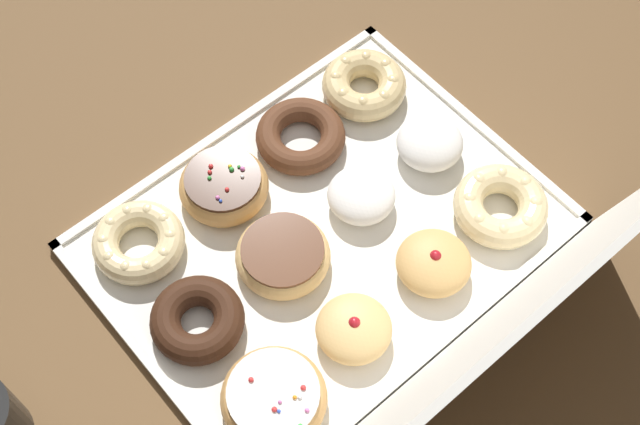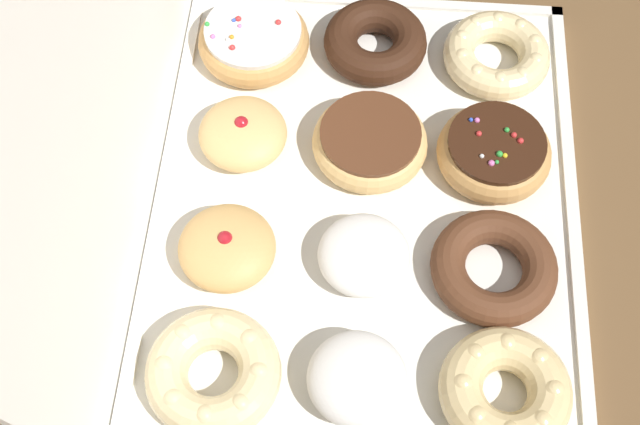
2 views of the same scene
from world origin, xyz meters
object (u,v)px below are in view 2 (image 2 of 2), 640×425
Objects in this scene: chocolate_frosted_donut_6 at (370,142)px; cruller_donut_8 at (213,372)px; cruller_donut_0 at (505,390)px; jelly_filled_donut_9 at (227,248)px; powdered_filled_donut_4 at (359,379)px; chocolate_cake_ring_donut_1 at (494,268)px; sprinkle_donut_11 at (254,40)px; donut_box at (366,208)px; cruller_donut_3 at (497,55)px; sprinkle_donut_2 at (494,152)px; powdered_filled_donut_5 at (362,255)px; jelly_filled_donut_10 at (243,134)px; chocolate_cake_ring_donut_7 at (371,42)px.

cruller_donut_8 reaches higher than chocolate_frosted_donut_6.
jelly_filled_donut_9 reaches higher than cruller_donut_0.
cruller_donut_0 is 0.99× the size of chocolate_frosted_donut_6.
jelly_filled_donut_9 is at bearing 1.46° from cruller_donut_8.
jelly_filled_donut_9 is at bearing 47.82° from powdered_filled_donut_4.
cruller_donut_0 is at bearing -89.45° from cruller_donut_8.
cruller_donut_0 reaches higher than chocolate_cake_ring_donut_1.
cruller_donut_8 is 0.37m from sprinkle_donut_11.
donut_box is 4.75× the size of cruller_donut_3.
sprinkle_donut_2 is 1.33× the size of powdered_filled_donut_5.
jelly_filled_donut_10 is (0.06, 0.13, 0.03)m from donut_box.
chocolate_cake_ring_donut_7 reaches higher than cruller_donut_3.
cruller_donut_3 is (0.13, -0.01, -0.00)m from sprinkle_donut_2.
powdered_filled_donut_5 is 0.13m from chocolate_frosted_donut_6.
chocolate_frosted_donut_6 and chocolate_cake_ring_donut_7 have the same top height.
chocolate_frosted_donut_6 is (-0.12, 0.13, 0.00)m from cruller_donut_3.
sprinkle_donut_2 reaches higher than cruller_donut_8.
chocolate_cake_ring_donut_1 is 1.06× the size of chocolate_cake_ring_donut_7.
sprinkle_donut_2 is 1.02× the size of chocolate_cake_ring_donut_7.
sprinkle_donut_2 is 0.25m from jelly_filled_donut_10.
powdered_filled_donut_4 is 0.78× the size of chocolate_cake_ring_donut_7.
cruller_donut_3 is 0.26m from sprinkle_donut_11.
cruller_donut_0 is 0.28m from jelly_filled_donut_9.
chocolate_cake_ring_donut_7 is (0.19, 0.00, 0.02)m from donut_box.
donut_box is at bearing -179.72° from chocolate_frosted_donut_6.
cruller_donut_8 reaches higher than chocolate_cake_ring_donut_7.
jelly_filled_donut_10 is at bearing 0.20° from jelly_filled_donut_9.
sprinkle_donut_2 is at bearing -90.97° from jelly_filled_donut_10.
jelly_filled_donut_9 is at bearing 90.99° from powdered_filled_donut_5.
chocolate_cake_ring_donut_7 reaches higher than chocolate_cake_ring_donut_1.
chocolate_frosted_donut_6 is 1.04× the size of chocolate_cake_ring_donut_7.
jelly_filled_donut_9 is (-0.26, 0.12, 0.00)m from chocolate_cake_ring_donut_7.
powdered_filled_donut_5 is (-0.12, 0.12, -0.00)m from sprinkle_donut_2.
chocolate_cake_ring_donut_7 is at bearing 0.60° from powdered_filled_donut_5.
chocolate_frosted_donut_6 is at bearing -89.58° from jelly_filled_donut_10.
powdered_filled_donut_5 is 0.96× the size of jelly_filled_donut_10.
sprinkle_donut_2 is 1.31× the size of powdered_filled_donut_4.
chocolate_frosted_donut_6 is 0.18m from jelly_filled_donut_9.
powdered_filled_donut_4 is 0.17m from jelly_filled_donut_9.
powdered_filled_donut_4 reaches higher than donut_box.
powdered_filled_donut_4 is 0.28m from jelly_filled_donut_10.
cruller_donut_0 is at bearing -90.12° from powdered_filled_donut_4.
cruller_donut_8 is at bearing 134.64° from sprinkle_donut_2.
chocolate_cake_ring_donut_1 is at bearing 3.02° from cruller_donut_0.
cruller_donut_0 is 0.39m from chocolate_cake_ring_donut_7.
powdered_filled_donut_4 is at bearing -179.37° from donut_box.
cruller_donut_8 reaches higher than chocolate_cake_ring_donut_1.
chocolate_frosted_donut_6 is (0.06, 0.00, 0.02)m from donut_box.
jelly_filled_donut_10 reaches higher than chocolate_frosted_donut_6.
powdered_filled_donut_4 is at bearing -152.20° from jelly_filled_donut_10.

